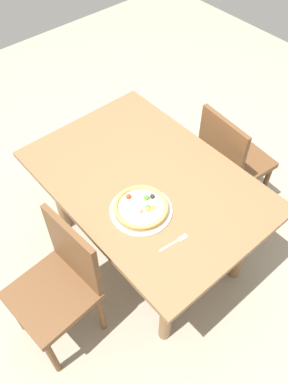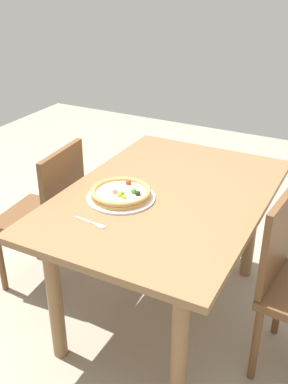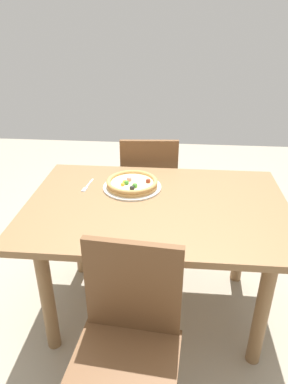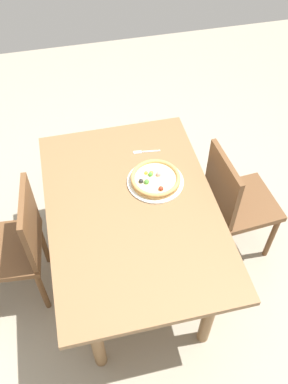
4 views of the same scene
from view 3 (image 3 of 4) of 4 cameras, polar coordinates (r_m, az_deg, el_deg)
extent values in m
plane|color=#9E937F|center=(2.27, 1.77, -18.12)|extent=(6.00, 6.00, 0.00)
cube|color=olive|center=(1.83, 2.08, -2.32)|extent=(1.35, 0.93, 0.03)
cylinder|color=olive|center=(2.33, 15.46, -6.79)|extent=(0.07, 0.07, 0.69)
cylinder|color=olive|center=(2.36, -10.51, -5.67)|extent=(0.07, 0.07, 0.69)
cylinder|color=olive|center=(1.85, 18.53, -17.59)|extent=(0.07, 0.07, 0.69)
cylinder|color=olive|center=(1.90, -15.39, -15.86)|extent=(0.07, 0.07, 0.69)
cylinder|color=brown|center=(2.88, -2.63, -1.97)|extent=(0.04, 0.04, 0.41)
cylinder|color=brown|center=(2.88, 4.14, -2.01)|extent=(0.04, 0.04, 0.41)
cylinder|color=brown|center=(2.59, -3.03, -5.64)|extent=(0.04, 0.04, 0.41)
cylinder|color=brown|center=(2.59, 4.53, -5.68)|extent=(0.04, 0.04, 0.41)
cube|color=brown|center=(2.62, 0.79, 0.52)|extent=(0.43, 0.43, 0.04)
cube|color=brown|center=(2.36, 0.82, 3.50)|extent=(0.38, 0.06, 0.42)
cylinder|color=brown|center=(1.73, 4.55, -27.38)|extent=(0.04, 0.04, 0.41)
cylinder|color=brown|center=(1.77, -7.68, -25.65)|extent=(0.04, 0.04, 0.41)
cube|color=brown|center=(1.46, -3.33, -26.66)|extent=(0.43, 0.43, 0.04)
cube|color=brown|center=(1.41, -1.82, -15.10)|extent=(0.38, 0.06, 0.42)
cylinder|color=silver|center=(1.98, -1.92, 0.81)|extent=(0.33, 0.33, 0.01)
cylinder|color=tan|center=(1.97, -1.93, 1.17)|extent=(0.28, 0.28, 0.02)
cylinder|color=beige|center=(1.97, -1.93, 1.49)|extent=(0.25, 0.25, 0.01)
torus|color=tan|center=(1.97, -1.94, 1.67)|extent=(0.29, 0.29, 0.02)
sphere|color=#E58C7F|center=(1.99, -2.41, 2.08)|extent=(0.03, 0.03, 0.03)
sphere|color=#4C9E38|center=(1.91, -1.48, 1.05)|extent=(0.03, 0.03, 0.03)
sphere|color=maroon|center=(1.96, 0.67, 1.80)|extent=(0.03, 0.03, 0.03)
sphere|color=#262626|center=(1.89, -1.96, 0.65)|extent=(0.03, 0.03, 0.03)
sphere|color=gold|center=(1.96, -3.14, 1.62)|extent=(0.02, 0.02, 0.02)
sphere|color=gold|center=(1.93, -3.47, 1.23)|extent=(0.02, 0.02, 0.02)
sphere|color=#4C9E38|center=(1.95, -2.86, 1.54)|extent=(0.03, 0.03, 0.03)
cube|color=silver|center=(2.06, -8.74, 1.45)|extent=(0.02, 0.11, 0.00)
cube|color=silver|center=(1.99, -9.58, 0.41)|extent=(0.03, 0.05, 0.00)
camera|label=1|loc=(2.91, -25.11, 40.44)|focal=37.00mm
camera|label=2|loc=(2.01, -66.03, 15.69)|focal=42.32mm
camera|label=4|loc=(2.06, 63.81, 40.76)|focal=38.38mm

